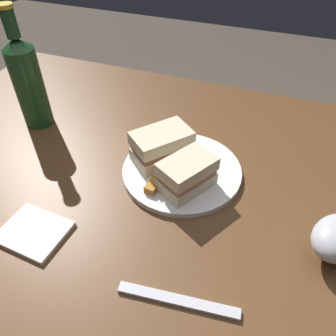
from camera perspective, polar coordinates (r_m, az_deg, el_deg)
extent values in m
plane|color=#4C4238|center=(1.29, -1.41, -26.42)|extent=(6.00, 6.00, 0.00)
cube|color=brown|center=(0.96, -1.80, -18.50)|extent=(1.27, 0.90, 0.73)
cylinder|color=white|center=(0.69, 2.37, -0.44)|extent=(0.24, 0.24, 0.01)
cube|color=beige|center=(0.70, -1.05, 2.48)|extent=(0.13, 0.14, 0.03)
cube|color=#8C5B3D|center=(0.68, -1.07, 3.78)|extent=(0.12, 0.13, 0.01)
cube|color=beige|center=(0.67, -1.10, 5.12)|extent=(0.13, 0.14, 0.03)
cube|color=beige|center=(0.64, 3.16, -2.30)|extent=(0.11, 0.12, 0.03)
cube|color=#B27A4C|center=(0.62, 3.23, -1.05)|extent=(0.10, 0.11, 0.01)
cube|color=beige|center=(0.61, 3.29, 0.25)|extent=(0.11, 0.12, 0.03)
cube|color=#B77F33|center=(0.65, -0.53, -1.58)|extent=(0.04, 0.05, 0.02)
cube|color=#AD702D|center=(0.68, -1.44, 1.21)|extent=(0.04, 0.05, 0.02)
cube|color=gold|center=(0.65, 1.81, -1.44)|extent=(0.05, 0.05, 0.01)
cube|color=#B77F33|center=(0.68, -0.99, 0.98)|extent=(0.04, 0.04, 0.02)
cube|color=#AD702D|center=(0.64, -2.16, -2.53)|extent=(0.03, 0.06, 0.01)
cylinder|color=#B7B7BC|center=(0.62, 26.08, -12.39)|extent=(0.04, 0.04, 0.02)
cylinder|color=#19421E|center=(0.85, -22.47, 12.43)|extent=(0.07, 0.07, 0.18)
cone|color=#19421E|center=(0.80, -24.49, 18.80)|extent=(0.07, 0.07, 0.02)
cylinder|color=#19421E|center=(0.79, -25.37, 21.44)|extent=(0.03, 0.03, 0.06)
cylinder|color=gold|center=(0.78, -26.12, 23.62)|extent=(0.03, 0.03, 0.01)
cube|color=white|center=(0.63, -21.91, -10.04)|extent=(0.12, 0.10, 0.01)
cube|color=silver|center=(0.52, 1.73, -21.64)|extent=(0.18, 0.04, 0.01)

